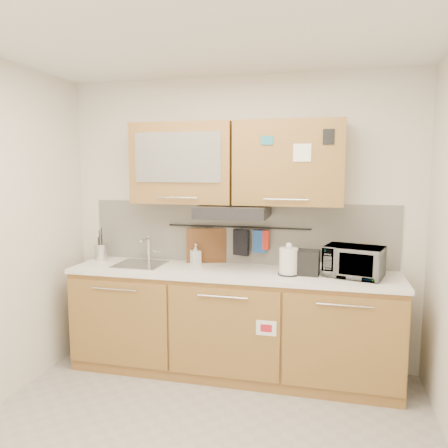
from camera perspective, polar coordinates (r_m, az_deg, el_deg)
The scene contains 18 objects.
ceiling at distance 2.64m, azimuth -5.20°, elevation 25.19°, with size 3.20×3.20×0.00m, color white.
wall_back at distance 3.99m, azimuth 1.96°, elevation 0.26°, with size 3.20×3.20×0.00m, color silver.
base_cabinet at distance 3.91m, azimuth 0.96°, elevation -13.40°, with size 2.80×0.64×0.88m.
countertop at distance 3.76m, azimuth 0.97°, elevation -6.35°, with size 2.82×0.62×0.04m, color white.
backsplash at distance 3.99m, azimuth 1.92°, elevation -1.18°, with size 2.80×0.02×0.56m, color silver.
upper_cabinets at distance 3.79m, azimuth 1.37°, elevation 7.93°, with size 1.82×0.37×0.70m.
range_hood at distance 3.74m, azimuth 1.19°, elevation 1.63°, with size 0.60×0.46×0.10m, color black.
sink at distance 4.04m, azimuth -10.84°, elevation -5.18°, with size 0.42×0.40×0.26m.
utensil_rail at distance 3.95m, azimuth 1.81°, elevation -0.40°, with size 0.02×0.02×1.30m, color black.
utensil_crock at distance 4.32m, azimuth -15.74°, elevation -3.51°, with size 0.13×0.13×0.30m.
kettle at distance 3.62m, azimuth 8.45°, elevation -4.95°, with size 0.19×0.17×0.27m.
toaster at distance 3.66m, azimuth 10.26°, elevation -4.89°, with size 0.28×0.18×0.20m.
microwave at distance 3.67m, azimuth 16.59°, elevation -4.72°, with size 0.45×0.30×0.25m, color #999999.
soap_bottle at distance 4.00m, azimuth -3.72°, elevation -3.91°, with size 0.08×0.08×0.18m, color #999999.
cutting_board at distance 4.04m, azimuth -2.32°, elevation -3.76°, with size 0.37×0.03×0.45m, color brown.
oven_mitt at distance 3.92m, azimuth 4.69°, elevation -2.28°, with size 0.12×0.03×0.20m, color #214E9B.
dark_pouch at distance 3.95m, azimuth 2.26°, elevation -2.43°, with size 0.15×0.04×0.24m, color black.
pot_holder at distance 3.91m, azimuth 4.99°, elevation -2.07°, with size 0.14×0.02×0.17m, color red.
Camera 1 is at (0.80, -2.38, 1.79)m, focal length 35.00 mm.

